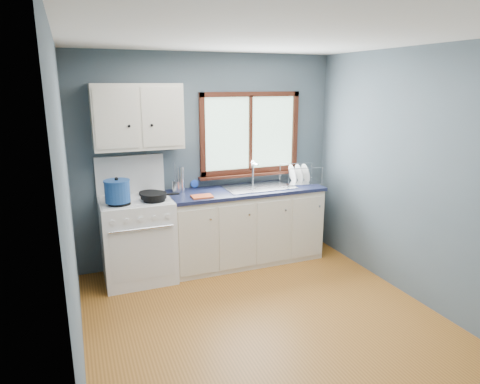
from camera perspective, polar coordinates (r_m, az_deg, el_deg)
name	(u,v)px	position (r m, az deg, el deg)	size (l,w,h in m)	color
floor	(271,328)	(4.09, 4.20, -17.63)	(3.20, 3.60, 0.02)	#9F6122
ceiling	(277,35)	(3.49, 5.00, 20.17)	(3.20, 3.60, 0.02)	white
wall_back	(209,159)	(5.23, -4.20, 4.37)	(3.20, 0.02, 2.50)	#4D5C65
wall_front	(449,287)	(2.21, 26.12, -11.34)	(3.20, 0.02, 2.50)	#4D5C65
wall_left	(68,215)	(3.24, -21.99, -2.92)	(0.02, 3.60, 2.50)	#4D5C65
wall_right	(423,179)	(4.52, 23.24, 1.64)	(0.02, 3.60, 2.50)	#4D5C65
gas_range	(137,237)	(4.91, -13.51, -5.83)	(0.76, 0.69, 1.36)	white
base_cabinets	(245,229)	(5.27, 0.71, -4.96)	(1.85, 0.60, 0.88)	beige
countertop	(245,190)	(5.13, 0.73, 0.20)	(1.89, 0.64, 0.04)	black
sink	(259,192)	(5.21, 2.56, -0.05)	(0.84, 0.46, 0.44)	silver
window	(250,139)	(5.35, 1.40, 7.06)	(1.36, 0.10, 1.03)	#9EC6A8
upper_cabinets	(138,117)	(4.80, -13.50, 9.74)	(0.95, 0.35, 0.70)	beige
skillet	(154,196)	(4.65, -11.41, -0.47)	(0.42, 0.30, 0.06)	black
stockpot	(117,191)	(4.57, -16.05, 0.15)	(0.32, 0.32, 0.26)	navy
utensil_crock	(177,186)	(5.01, -8.42, 0.76)	(0.13, 0.13, 0.34)	silver
thermos	(181,180)	(4.97, -7.87, 1.62)	(0.07, 0.07, 0.30)	silver
soap_bottle	(194,178)	(5.16, -6.12, 1.85)	(0.10, 0.10, 0.25)	blue
dish_towel	(202,196)	(4.77, -5.07, -0.60)	(0.23, 0.17, 0.02)	#CE5026
dish_rack	(300,178)	(5.48, 7.98, 1.87)	(0.50, 0.41, 0.24)	silver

